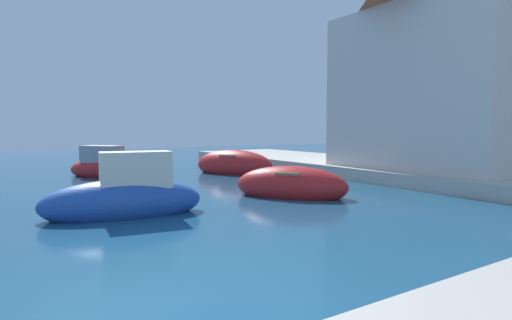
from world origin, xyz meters
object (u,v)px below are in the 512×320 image
Objects in this scene: moored_boat_3 at (126,197)px; moored_boat_5 at (107,167)px; waterfront_building_main at (435,78)px; moored_boat_0 at (234,165)px; moored_boat_4 at (291,186)px.

moored_boat_3 reaches higher than moored_boat_5.
waterfront_building_main is (10.97, -8.07, 3.71)m from moored_boat_5.
moored_boat_0 is 1.18× the size of moored_boat_4.
moored_boat_3 is 8.44m from moored_boat_5.
moored_boat_5 is at bearing -137.69° from moored_boat_0.
moored_boat_5 is (-5.29, 1.71, 0.02)m from moored_boat_0.
waterfront_building_main is (5.68, -6.36, 3.73)m from moored_boat_0.
waterfront_building_main reaches higher than moored_boat_5.
moored_boat_5 is at bearing 143.66° from waterfront_building_main.
waterfront_building_main is (7.30, 0.19, 3.79)m from moored_boat_4.
moored_boat_0 is 1.15× the size of moored_boat_5.
moored_boat_3 is 5.00m from moored_boat_4.
moored_boat_5 is at bearing -14.24° from moored_boat_4.
moored_boat_0 is 5.56m from moored_boat_5.
moored_boat_3 is at bearing -178.76° from waterfront_building_main.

